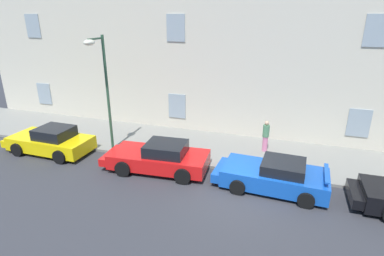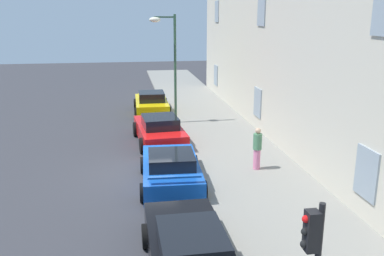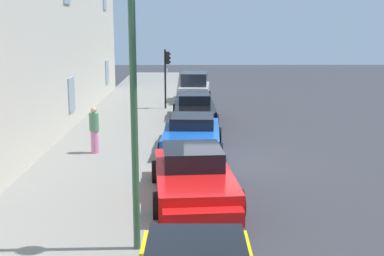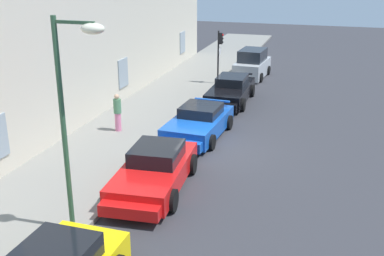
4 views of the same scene
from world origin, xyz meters
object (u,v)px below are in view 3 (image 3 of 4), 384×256
(hatchback_parked, at_px, (194,89))
(traffic_light, at_px, (167,68))
(sportscar_tail_end, at_px, (194,111))
(street_lamp, at_px, (154,50))
(sportscar_white_middle, at_px, (192,137))
(sportscar_yellow_flank, at_px, (194,179))
(pedestrian_admiring, at_px, (94,129))

(hatchback_parked, height_order, traffic_light, traffic_light)
(sportscar_tail_end, distance_m, street_lamp, 14.40)
(sportscar_tail_end, height_order, traffic_light, traffic_light)
(sportscar_tail_end, xyz_separation_m, hatchback_parked, (6.13, -0.09, 0.22))
(sportscar_tail_end, xyz_separation_m, traffic_light, (3.43, 1.43, 1.70))
(sportscar_white_middle, bearing_deg, hatchback_parked, -1.36)
(traffic_light, bearing_deg, hatchback_parked, -29.47)
(hatchback_parked, bearing_deg, sportscar_tail_end, 179.15)
(sportscar_yellow_flank, distance_m, sportscar_tail_end, 10.78)
(hatchback_parked, distance_m, street_lamp, 20.35)
(traffic_light, xyz_separation_m, street_lamp, (-17.34, -0.45, 1.89))
(sportscar_white_middle, distance_m, street_lamp, 9.15)
(traffic_light, xyz_separation_m, pedestrian_admiring, (-9.54, 2.21, -1.30))
(hatchback_parked, relative_size, pedestrian_admiring, 2.22)
(sportscar_yellow_flank, relative_size, pedestrian_admiring, 3.04)
(sportscar_tail_end, bearing_deg, hatchback_parked, -0.85)
(hatchback_parked, height_order, street_lamp, street_lamp)
(traffic_light, distance_m, pedestrian_admiring, 9.88)
(sportscar_white_middle, xyz_separation_m, traffic_light, (8.97, 1.25, 1.72))
(hatchback_parked, bearing_deg, sportscar_white_middle, 178.64)
(sportscar_tail_end, xyz_separation_m, street_lamp, (-13.91, 0.99, 3.59))
(sportscar_white_middle, distance_m, sportscar_tail_end, 5.54)
(street_lamp, distance_m, pedestrian_admiring, 8.84)
(street_lamp, bearing_deg, pedestrian_admiring, 18.80)
(pedestrian_admiring, bearing_deg, hatchback_parked, -16.96)
(hatchback_parked, distance_m, traffic_light, 3.43)
(pedestrian_admiring, bearing_deg, sportscar_tail_end, -30.81)
(hatchback_parked, distance_m, pedestrian_admiring, 12.79)
(sportscar_yellow_flank, bearing_deg, sportscar_white_middle, 0.00)
(sportscar_yellow_flank, distance_m, sportscar_white_middle, 5.25)
(sportscar_yellow_flank, xyz_separation_m, traffic_light, (14.21, 1.25, 1.67))
(sportscar_white_middle, height_order, sportscar_tail_end, sportscar_tail_end)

